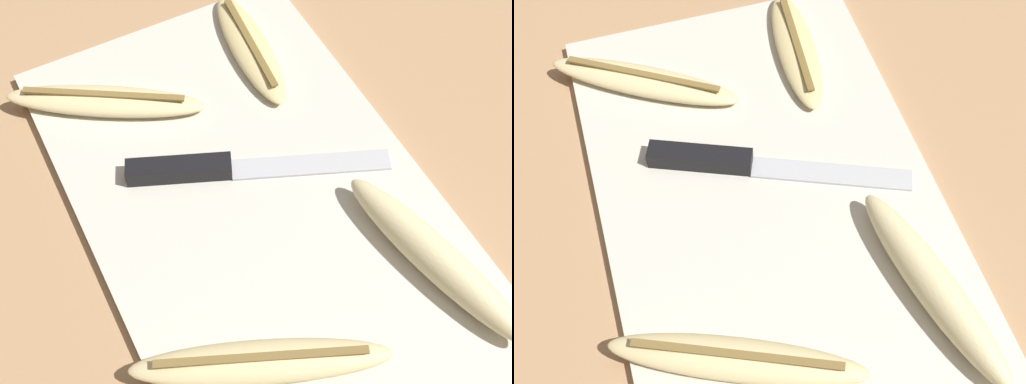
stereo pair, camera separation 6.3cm
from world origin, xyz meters
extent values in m
plane|color=tan|center=(0.00, 0.00, 0.00)|extent=(4.00, 4.00, 0.00)
cube|color=beige|center=(0.00, 0.00, 0.01)|extent=(0.49, 0.30, 0.01)
cube|color=black|center=(-0.05, -0.05, 0.02)|extent=(0.06, 0.10, 0.02)
cube|color=#B7BABF|center=(-0.01, 0.06, 0.01)|extent=(0.08, 0.14, 0.00)
ellipsoid|color=beige|center=(0.14, -0.07, 0.02)|extent=(0.12, 0.20, 0.02)
cube|color=brown|center=(0.14, -0.07, 0.04)|extent=(0.07, 0.15, 0.00)
ellipsoid|color=beige|center=(-0.16, -0.08, 0.02)|extent=(0.13, 0.19, 0.02)
cube|color=olive|center=(-0.16, -0.08, 0.03)|extent=(0.09, 0.14, 0.00)
ellipsoid|color=beige|center=(0.13, 0.10, 0.03)|extent=(0.20, 0.07, 0.04)
ellipsoid|color=#DBC684|center=(-0.16, 0.08, 0.02)|extent=(0.16, 0.05, 0.02)
cube|color=brown|center=(-0.16, 0.08, 0.03)|extent=(0.13, 0.02, 0.00)
camera|label=1|loc=(0.30, -0.16, 0.56)|focal=50.00mm
camera|label=2|loc=(0.32, -0.10, 0.56)|focal=50.00mm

